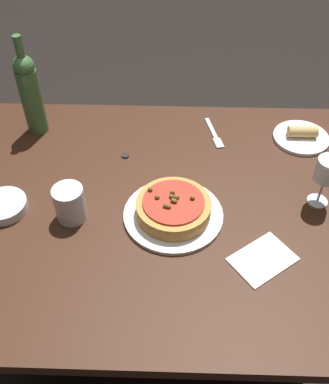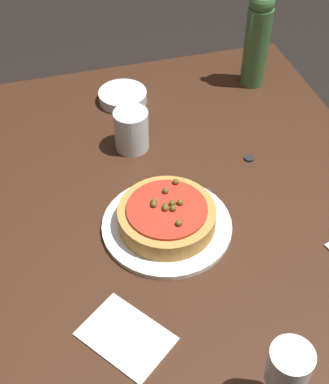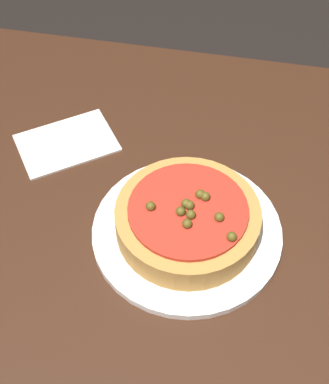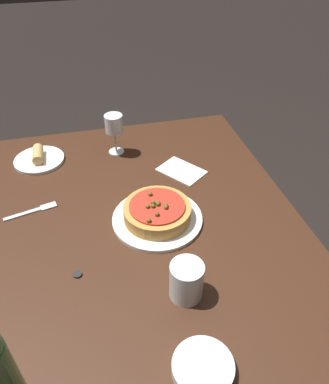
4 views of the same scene
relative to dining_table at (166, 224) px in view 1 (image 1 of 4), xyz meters
name	(u,v)px [view 1 (image 1 of 4)]	position (x,y,z in m)	size (l,w,h in m)	color
ground_plane	(166,332)	(0.00, 0.00, -0.68)	(14.00, 14.00, 0.00)	black
dining_table	(166,224)	(0.00, 0.00, 0.00)	(1.29, 0.99, 0.78)	#381E11
dinner_plate	(173,215)	(0.02, -0.05, 0.10)	(0.28, 0.28, 0.01)	white
pizza	(173,207)	(0.02, -0.05, 0.13)	(0.21, 0.21, 0.06)	#BC843D
wine_glass	(327,172)	(0.44, 0.02, 0.21)	(0.07, 0.07, 0.16)	silver
wine_bottle	(30,92)	(-0.45, 0.34, 0.24)	(0.07, 0.07, 0.34)	#3D6B38
water_cup	(70,204)	(-0.27, -0.06, 0.14)	(0.09, 0.09, 0.11)	silver
side_bowl	(4,206)	(-0.47, -0.04, 0.11)	(0.13, 0.13, 0.03)	silver
fork	(214,135)	(0.16, 0.33, 0.09)	(0.06, 0.17, 0.00)	silver
side_plate	(301,136)	(0.45, 0.32, 0.10)	(0.19, 0.19, 0.05)	white
paper_napkin	(263,259)	(0.26, -0.19, 0.09)	(0.20, 0.19, 0.00)	silver
bottle_cap	(125,156)	(-0.14, 0.21, 0.10)	(0.02, 0.02, 0.01)	black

